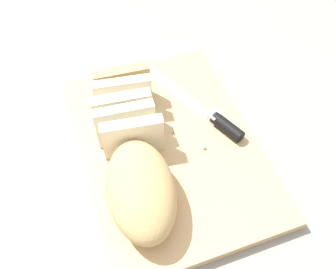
# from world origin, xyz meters

# --- Properties ---
(ground_plane) EXTENTS (3.00, 3.00, 0.00)m
(ground_plane) POSITION_xyz_m (0.00, 0.00, 0.00)
(ground_plane) COLOR gray
(cutting_board) EXTENTS (0.44, 0.32, 0.02)m
(cutting_board) POSITION_xyz_m (0.00, 0.00, 0.01)
(cutting_board) COLOR tan
(cutting_board) RESTS_ON ground_plane
(bread_loaf) EXTENTS (0.34, 0.16, 0.08)m
(bread_loaf) POSITION_xyz_m (-0.04, 0.07, 0.06)
(bread_loaf) COLOR tan
(bread_loaf) RESTS_ON cutting_board
(bread_knife) EXTENTS (0.25, 0.12, 0.02)m
(bread_knife) POSITION_xyz_m (0.02, -0.10, 0.03)
(bread_knife) COLOR silver
(bread_knife) RESTS_ON cutting_board
(crumb_near_knife) EXTENTS (0.00, 0.00, 0.00)m
(crumb_near_knife) POSITION_xyz_m (0.00, 0.05, 0.02)
(crumb_near_knife) COLOR tan
(crumb_near_knife) RESTS_ON cutting_board
(crumb_near_loaf) EXTENTS (0.00, 0.00, 0.00)m
(crumb_near_loaf) POSITION_xyz_m (0.02, -0.02, 0.02)
(crumb_near_loaf) COLOR tan
(crumb_near_loaf) RESTS_ON cutting_board
(crumb_stray_left) EXTENTS (0.01, 0.01, 0.01)m
(crumb_stray_left) POSITION_xyz_m (0.02, 0.03, 0.02)
(crumb_stray_left) COLOR tan
(crumb_stray_left) RESTS_ON cutting_board
(crumb_stray_right) EXTENTS (0.01, 0.01, 0.01)m
(crumb_stray_right) POSITION_xyz_m (-0.03, -0.06, 0.02)
(crumb_stray_right) COLOR tan
(crumb_stray_right) RESTS_ON cutting_board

